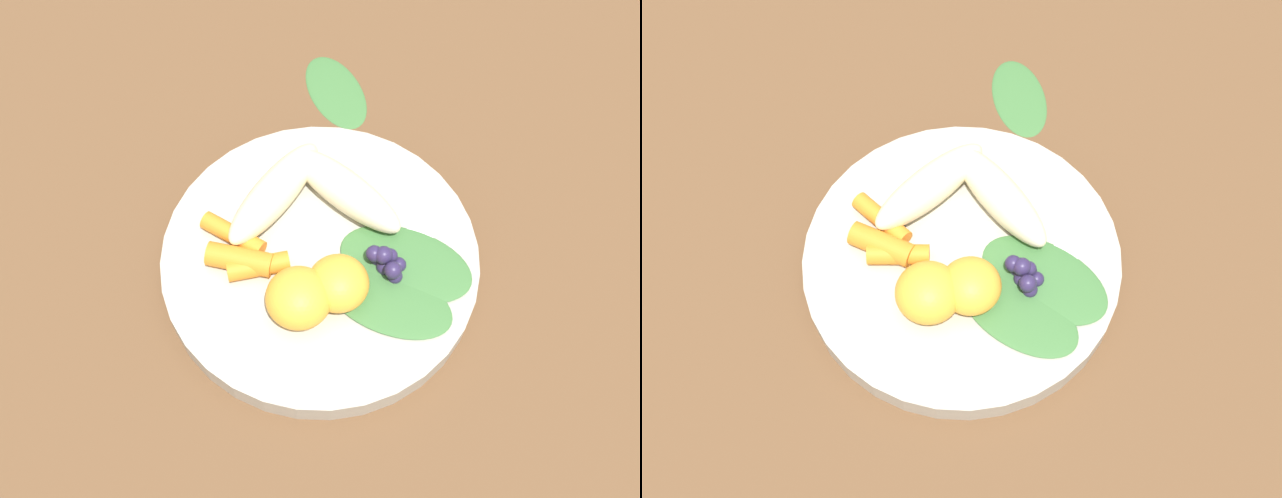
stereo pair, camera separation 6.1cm
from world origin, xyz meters
The scene contains 14 objects.
ground_plane centered at (0.00, 0.00, 0.00)m, with size 2.40×2.40×0.00m, color brown.
bowl centered at (0.00, 0.00, 0.01)m, with size 0.26×0.26×0.02m, color #B2AD9E.
banana_peeled_left centered at (-0.06, 0.00, 0.04)m, with size 0.11×0.03×0.03m, color beige.
banana_peeled_right centered at (-0.03, 0.05, 0.04)m, with size 0.11×0.03×0.03m, color beige.
orange_segment_near centered at (0.04, -0.01, 0.04)m, with size 0.05×0.05×0.04m, color #F4A833.
orange_segment_far centered at (0.03, -0.04, 0.04)m, with size 0.05×0.05×0.04m, color #F4A833.
carrot_front centered at (-0.05, -0.05, 0.03)m, with size 0.02×0.02×0.05m, color orange.
carrot_mid_left centered at (-0.03, -0.06, 0.03)m, with size 0.02×0.02×0.05m, color orange.
carrot_mid_right centered at (-0.02, -0.05, 0.03)m, with size 0.02×0.02×0.05m, color orange.
blueberry_pile centered at (0.04, 0.03, 0.04)m, with size 0.03×0.03×0.03m.
coconut_shred_patch centered at (0.04, 0.06, 0.03)m, with size 0.04×0.04×0.00m, color white.
kale_leaf_left centered at (0.07, 0.02, 0.03)m, with size 0.10×0.06×0.01m, color #3D7038.
kale_leaf_right centered at (0.05, 0.05, 0.03)m, with size 0.11×0.06×0.01m, color #3D7038.
kale_leaf_stray centered at (-0.14, 0.13, 0.00)m, with size 0.09×0.05×0.01m, color #3D7038.
Camera 2 is at (0.26, -0.12, 0.57)m, focal length 43.55 mm.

